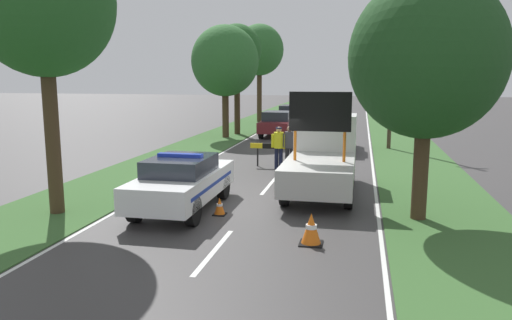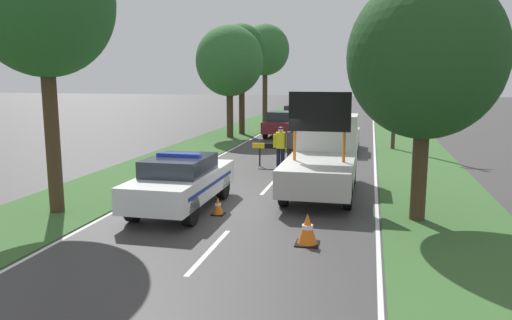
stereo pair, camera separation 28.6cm
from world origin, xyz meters
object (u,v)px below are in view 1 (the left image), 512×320
roadside_tree_near_right (427,58)px  police_officer (279,144)px  roadside_tree_mid_left (225,61)px  pedestrian_civilian (290,144)px  traffic_cone_near_police (220,206)px  queued_car_suv_grey (292,116)px  roadside_tree_far_left (259,50)px  police_car (182,181)px  utility_pole (392,78)px  roadside_tree_mid_right (237,51)px  road_barrier (287,148)px  roadside_tree_near_left (43,3)px  queued_car_sedan_silver (336,135)px  queued_car_wagon_maroon (277,124)px  traffic_cone_centre_front (311,229)px  work_truck (323,157)px

roadside_tree_near_right → police_officer: bearing=126.9°
roadside_tree_near_right → roadside_tree_mid_left: size_ratio=0.93×
pedestrian_civilian → traffic_cone_near_police: bearing=-102.7°
queued_car_suv_grey → roadside_tree_far_left: (-3.17, 3.41, 4.90)m
queued_car_suv_grey → roadside_tree_near_right: (6.51, -23.05, 3.37)m
police_car → utility_pole: utility_pole is taller
roadside_tree_far_left → roadside_tree_mid_right: bearing=-88.0°
traffic_cone_near_police → road_barrier: bearing=84.2°
road_barrier → pedestrian_civilian: pedestrian_civilian is taller
road_barrier → roadside_tree_mid_right: bearing=116.8°
pedestrian_civilian → roadside_tree_near_right: 8.37m
roadside_tree_near_left → road_barrier: bearing=57.8°
road_barrier → utility_pole: size_ratio=0.44×
road_barrier → queued_car_suv_grey: (-1.98, 16.22, 0.04)m
roadside_tree_far_left → traffic_cone_near_police: bearing=-80.8°
road_barrier → queued_car_sedan_silver: queued_car_sedan_silver is taller
pedestrian_civilian → utility_pole: (4.26, 6.71, 2.60)m
police_officer → roadside_tree_far_left: size_ratio=0.22×
roadside_tree_near_left → utility_pole: 17.56m
queued_car_wagon_maroon → queued_car_suv_grey: queued_car_suv_grey is taller
police_car → roadside_tree_near_left: bearing=-166.8°
queued_car_sedan_silver → queued_car_suv_grey: bearing=-71.4°
road_barrier → roadside_tree_near_left: bearing=-119.3°
pedestrian_civilian → roadside_tree_near_left: bearing=-129.6°
police_car → roadside_tree_near_right: 7.31m
road_barrier → roadside_tree_near_left: roadside_tree_near_left is taller
queued_car_suv_grey → roadside_tree_mid_right: (-2.86, -5.27, 4.45)m
queued_car_wagon_maroon → queued_car_suv_grey: size_ratio=0.89×
police_car → roadside_tree_near_right: (6.46, 0.34, 3.40)m
police_officer → pedestrian_civilian: bearing=-173.2°
traffic_cone_centre_front → queued_car_wagon_maroon: bearing=101.6°
roadside_tree_near_left → utility_pole: bearing=56.5°
traffic_cone_near_police → roadside_tree_near_right: size_ratio=0.08×
road_barrier → traffic_cone_centre_front: size_ratio=4.30×
queued_car_wagon_maroon → roadside_tree_mid_right: roadside_tree_mid_right is taller
utility_pole → road_barrier: bearing=-125.2°
utility_pole → traffic_cone_centre_front: bearing=-99.0°
road_barrier → roadside_tree_mid_left: (-5.12, 9.08, 3.81)m
pedestrian_civilian → traffic_cone_centre_front: size_ratio=2.44×
roadside_tree_near_right → work_truck: bearing=133.9°
police_car → traffic_cone_near_police: police_car is taller
work_truck → road_barrier: 4.35m
police_car → work_truck: bearing=35.6°
roadside_tree_near_left → roadside_tree_mid_right: size_ratio=1.09×
traffic_cone_near_police → roadside_tree_near_right: 6.65m
pedestrian_civilian → utility_pole: 8.36m
traffic_cone_centre_front → roadside_tree_near_left: bearing=171.1°
roadside_tree_mid_right → utility_pole: (9.27, -4.68, -1.67)m
pedestrian_civilian → utility_pole: bearing=52.4°
police_car → roadside_tree_mid_left: 17.00m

